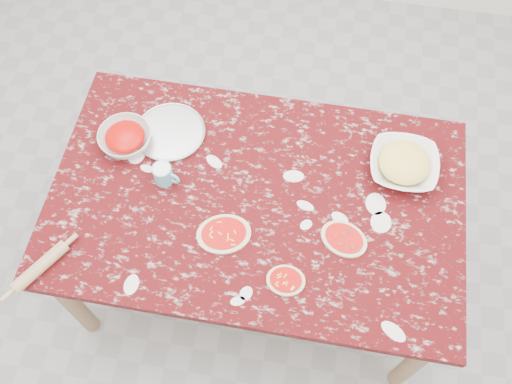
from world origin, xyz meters
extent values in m
plane|color=gray|center=(0.00, 0.00, 0.00)|extent=(4.00, 4.00, 0.00)
cube|color=#3E090B|center=(0.00, 0.00, 0.73)|extent=(1.60, 1.00, 0.04)
cube|color=#8F6F51|center=(0.00, 0.00, 0.67)|extent=(1.50, 0.90, 0.08)
cylinder|color=#8F6F51|center=(-0.72, -0.42, 0.35)|extent=(0.07, 0.07, 0.71)
cylinder|color=#8F6F51|center=(0.72, -0.42, 0.35)|extent=(0.07, 0.07, 0.71)
cylinder|color=#8F6F51|center=(-0.72, 0.42, 0.35)|extent=(0.07, 0.07, 0.71)
cylinder|color=#8F6F51|center=(0.72, 0.42, 0.35)|extent=(0.07, 0.07, 0.71)
cylinder|color=#B2B2B7|center=(-0.40, 0.24, 0.76)|extent=(0.35, 0.35, 0.01)
imported|color=white|center=(-0.56, 0.16, 0.78)|extent=(0.24, 0.24, 0.07)
imported|color=white|center=(0.55, 0.23, 0.78)|extent=(0.27, 0.27, 0.07)
cylinder|color=#5DBBCD|center=(-0.37, 0.02, 0.79)|extent=(0.07, 0.07, 0.09)
torus|color=#5DBBCD|center=(-0.33, 0.01, 0.79)|extent=(0.06, 0.03, 0.06)
cylinder|color=silver|center=(-0.37, 0.02, 0.82)|extent=(0.06, 0.06, 0.01)
ellipsoid|color=beige|center=(-0.09, -0.17, 0.76)|extent=(0.24, 0.22, 0.01)
ellipsoid|color=red|center=(-0.09, -0.17, 0.76)|extent=(0.20, 0.18, 0.00)
ellipsoid|color=beige|center=(0.16, -0.31, 0.76)|extent=(0.14, 0.12, 0.01)
ellipsoid|color=red|center=(0.16, -0.31, 0.76)|extent=(0.11, 0.09, 0.00)
ellipsoid|color=beige|center=(0.35, -0.12, 0.76)|extent=(0.22, 0.19, 0.01)
ellipsoid|color=red|center=(0.35, -0.12, 0.76)|extent=(0.18, 0.16, 0.00)
cylinder|color=tan|center=(-0.71, -0.42, 0.77)|extent=(0.16, 0.22, 0.05)
camera|label=1|loc=(0.18, -1.00, 2.67)|focal=39.52mm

